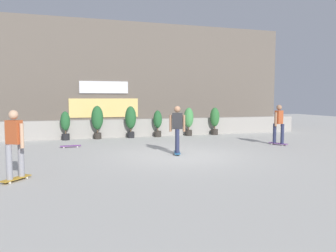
% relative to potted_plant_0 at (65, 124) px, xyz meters
% --- Properties ---
extents(ground_plane, '(48.00, 48.00, 0.00)m').
position_rel_potted_plant_0_xyz_m(ground_plane, '(3.79, -5.55, -0.77)').
color(ground_plane, '#B2AFA8').
extents(planter_wall, '(18.00, 0.40, 0.90)m').
position_rel_potted_plant_0_xyz_m(planter_wall, '(3.79, 0.45, -0.32)').
color(planter_wall, gray).
rests_on(planter_wall, ground).
extents(building_backdrop, '(20.00, 2.08, 6.50)m').
position_rel_potted_plant_0_xyz_m(building_backdrop, '(3.79, 4.45, 2.48)').
color(building_backdrop, '#60564C').
rests_on(building_backdrop, ground).
extents(potted_plant_0, '(0.44, 0.44, 1.35)m').
position_rel_potted_plant_0_xyz_m(potted_plant_0, '(0.00, 0.00, 0.00)').
color(potted_plant_0, black).
rests_on(potted_plant_0, ground).
extents(potted_plant_1, '(0.57, 0.57, 1.61)m').
position_rel_potted_plant_0_xyz_m(potted_plant_1, '(1.48, 0.00, 0.18)').
color(potted_plant_1, '#2D2823').
rests_on(potted_plant_1, ground).
extents(potted_plant_2, '(0.55, 0.55, 1.57)m').
position_rel_potted_plant_0_xyz_m(potted_plant_2, '(3.11, 0.00, 0.16)').
color(potted_plant_2, black).
rests_on(potted_plant_2, ground).
extents(potted_plant_3, '(0.44, 0.44, 1.35)m').
position_rel_potted_plant_0_xyz_m(potted_plant_3, '(4.50, -0.00, -0.00)').
color(potted_plant_3, '#2D2823').
rests_on(potted_plant_3, ground).
extents(potted_plant_4, '(0.50, 0.50, 1.48)m').
position_rel_potted_plant_0_xyz_m(potted_plant_4, '(6.19, -0.00, 0.09)').
color(potted_plant_4, '#2D2823').
rests_on(potted_plant_4, ground).
extents(potted_plant_5, '(0.50, 0.50, 1.47)m').
position_rel_potted_plant_0_xyz_m(potted_plant_5, '(7.69, -0.00, 0.09)').
color(potted_plant_5, '#2D2823').
rests_on(potted_plant_5, ground).
extents(skater_mid_plaza, '(0.52, 0.81, 1.70)m').
position_rel_potted_plant_0_xyz_m(skater_mid_plaza, '(8.58, -4.35, 0.18)').
color(skater_mid_plaza, '#72338C').
rests_on(skater_mid_plaza, ground).
extents(skater_far_left, '(0.54, 0.82, 1.70)m').
position_rel_potted_plant_0_xyz_m(skater_far_left, '(3.76, -5.27, 0.18)').
color(skater_far_left, '#266699').
rests_on(skater_far_left, ground).
extents(skater_by_wall_right, '(0.65, 0.75, 1.70)m').
position_rel_potted_plant_0_xyz_m(skater_by_wall_right, '(-1.13, -7.68, 0.18)').
color(skater_by_wall_right, '#BF8C26').
rests_on(skater_by_wall_right, ground).
extents(skateboard_near_camera, '(0.81, 0.24, 0.08)m').
position_rel_potted_plant_0_xyz_m(skateboard_near_camera, '(0.18, -2.47, -0.70)').
color(skateboard_near_camera, '#72338C').
rests_on(skateboard_near_camera, ground).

